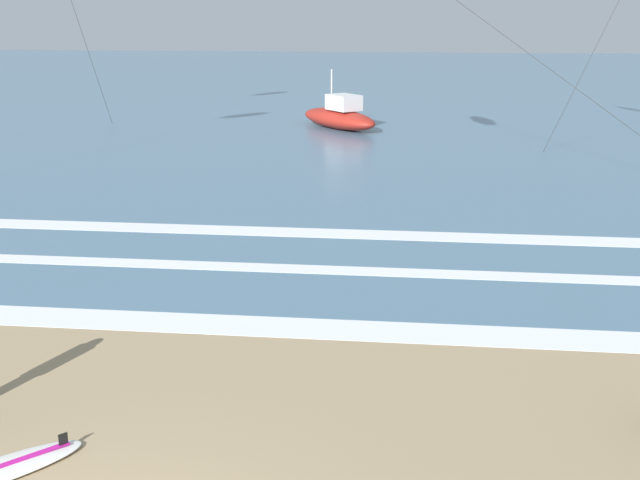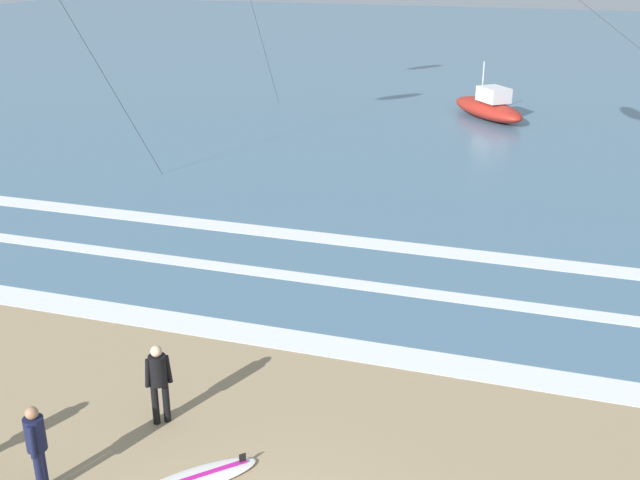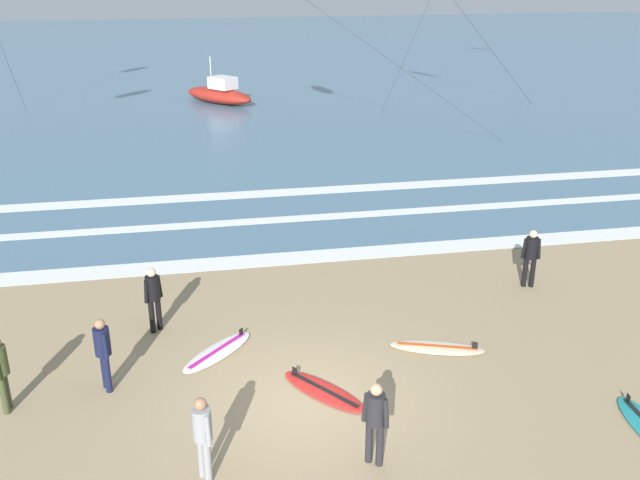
{
  "view_description": "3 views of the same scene",
  "coord_description": "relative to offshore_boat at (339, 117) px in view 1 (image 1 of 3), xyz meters",
  "views": [
    {
      "loc": [
        3.22,
        -5.93,
        5.5
      ],
      "look_at": [
        2.13,
        3.89,
        2.59
      ],
      "focal_mm": 44.63,
      "sensor_mm": 36.0,
      "label": 1
    },
    {
      "loc": [
        3.43,
        -7.09,
        8.37
      ],
      "look_at": [
        -0.6,
        5.61,
        3.1
      ],
      "focal_mm": 43.03,
      "sensor_mm": 36.0,
      "label": 2
    },
    {
      "loc": [
        -1.89,
        -11.53,
        8.13
      ],
      "look_at": [
        0.87,
        3.15,
        2.12
      ],
      "focal_mm": 39.43,
      "sensor_mm": 36.0,
      "label": 3
    }
  ],
  "objects": [
    {
      "name": "offshore_boat",
      "position": [
        0.0,
        0.0,
        0.0
      ],
      "size": [
        4.65,
        5.08,
        2.7
      ],
      "color": "maroon",
      "rests_on": "ground"
    },
    {
      "name": "wave_foam_outer_break",
      "position": [
        0.79,
        -18.01,
        -0.54
      ],
      "size": [
        42.92,
        0.84,
        0.01
      ],
      "primitive_type": "cube",
      "color": "white",
      "rests_on": "ocean_surface"
    },
    {
      "name": "wave_foam_mid_break",
      "position": [
        -0.57,
        -20.9,
        -0.54
      ],
      "size": [
        55.01,
        0.58,
        0.01
      ],
      "primitive_type": "cube",
      "color": "white",
      "rests_on": "ocean_surface"
    },
    {
      "name": "wave_foam_shoreline",
      "position": [
        -1.21,
        -24.18,
        -0.54
      ],
      "size": [
        42.15,
        0.94,
        0.01
      ],
      "primitive_type": "cube",
      "color": "white",
      "rests_on": "ocean_surface"
    },
    {
      "name": "ocean_surface",
      "position": [
        -0.01,
        20.42,
        -0.55
      ],
      "size": [
        140.0,
        90.0,
        0.01
      ],
      "primitive_type": "cube",
      "color": "slate",
      "rests_on": "ground"
    }
  ]
}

